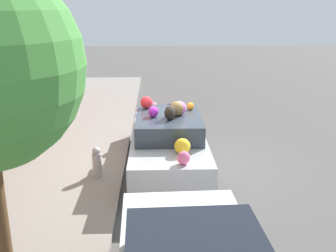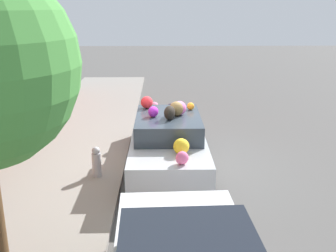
% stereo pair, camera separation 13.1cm
% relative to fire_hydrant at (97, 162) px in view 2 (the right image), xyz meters
% --- Properties ---
extents(ground_plane, '(60.00, 60.00, 0.00)m').
position_rel_fire_hydrant_xyz_m(ground_plane, '(0.74, -1.66, -0.46)').
color(ground_plane, '#565451').
extents(sidewalk_curb, '(24.00, 3.20, 0.11)m').
position_rel_fire_hydrant_xyz_m(sidewalk_curb, '(0.74, 1.04, -0.40)').
color(sidewalk_curb, gray).
rests_on(sidewalk_curb, ground).
extents(fire_hydrant, '(0.20, 0.20, 0.70)m').
position_rel_fire_hydrant_xyz_m(fire_hydrant, '(0.00, 0.00, 0.00)').
color(fire_hydrant, '#B2B2B7').
rests_on(fire_hydrant, sidewalk_curb).
extents(art_car, '(4.59, 1.74, 1.70)m').
position_rel_fire_hydrant_xyz_m(art_car, '(0.72, -1.61, 0.29)').
color(art_car, '#B7BABF').
rests_on(art_car, ground).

